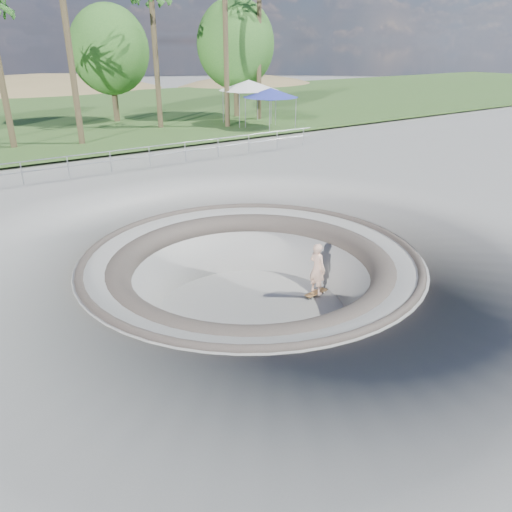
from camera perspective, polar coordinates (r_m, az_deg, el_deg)
name	(u,v)px	position (r m, az deg, el deg)	size (l,w,h in m)	color
ground	(251,256)	(15.16, -0.57, 0.02)	(180.00, 180.00, 0.00)	gray
skate_bowl	(251,308)	(15.97, -0.54, -6.02)	(14.00, 14.00, 4.10)	gray
grass_strip	(17,118)	(46.55, -25.62, 14.03)	(180.00, 36.00, 0.12)	#385E25
distant_hills	(22,153)	(70.87, -25.17, 10.60)	(103.20, 45.00, 28.60)	olive
safety_railing	(111,161)	(25.35, -16.28, 10.34)	(25.00, 0.06, 1.03)	gray
skateboard	(316,293)	(17.04, 6.88, -4.19)	(0.92, 0.34, 0.09)	#98663C
skater	(317,268)	(16.64, 7.03, -1.42)	(0.65, 0.43, 1.78)	#E5B294
canopy_white	(249,85)	(38.58, -0.82, 18.92)	(6.14, 6.14, 3.13)	gray
canopy_blue	(271,93)	(36.81, 1.69, 18.13)	(5.34, 5.34, 2.72)	gray
bushy_tree_mid	(110,50)	(41.21, -16.37, 21.65)	(5.83, 5.30, 8.42)	brown
bushy_tree_right	(236,44)	(42.61, -2.33, 23.02)	(6.26, 5.69, 9.02)	brown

